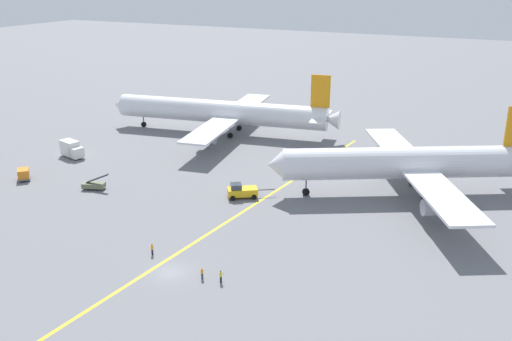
% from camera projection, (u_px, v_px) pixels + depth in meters
% --- Properties ---
extents(ground_plane, '(600.00, 600.00, 0.00)m').
position_uv_depth(ground_plane, '(170.00, 272.00, 73.73)').
color(ground_plane, slate).
extents(taxiway_stripe, '(12.40, 119.46, 0.01)m').
position_uv_depth(taxiway_stripe, '(200.00, 239.00, 82.80)').
color(taxiway_stripe, yellow).
rests_on(taxiway_stripe, ground).
extents(airliner_at_gate_left, '(57.60, 49.59, 15.56)m').
position_uv_depth(airliner_at_gate_left, '(222.00, 112.00, 134.87)').
color(airliner_at_gate_left, silver).
rests_on(airliner_at_gate_left, ground).
extents(airliner_being_pushed, '(44.52, 45.93, 15.79)m').
position_uv_depth(airliner_being_pushed, '(406.00, 163.00, 97.83)').
color(airliner_being_pushed, silver).
rests_on(airliner_being_pushed, ground).
extents(pushback_tug, '(7.68, 5.83, 2.93)m').
position_uv_depth(pushback_tug, '(242.00, 191.00, 97.62)').
color(pushback_tug, gold).
rests_on(pushback_tug, ground).
extents(gse_container_dolly_flat, '(3.83, 3.81, 2.15)m').
position_uv_depth(gse_container_dolly_flat, '(24.00, 174.00, 105.87)').
color(gse_container_dolly_flat, slate).
rests_on(gse_container_dolly_flat, ground).
extents(gse_belt_loader_portside, '(5.04, 3.07, 3.02)m').
position_uv_depth(gse_belt_loader_portside, '(94.00, 185.00, 101.48)').
color(gse_belt_loader_portside, '#666B4C').
rests_on(gse_belt_loader_portside, ground).
extents(gse_catering_truck_tall, '(6.27, 3.87, 3.50)m').
position_uv_depth(gse_catering_truck_tall, '(72.00, 149.00, 118.68)').
color(gse_catering_truck_tall, silver).
rests_on(gse_catering_truck_tall, ground).
extents(ground_crew_marshaller_foreground, '(0.36, 0.36, 1.70)m').
position_uv_depth(ground_crew_marshaller_foreground, '(152.00, 249.00, 77.96)').
color(ground_crew_marshaller_foreground, black).
rests_on(ground_crew_marshaller_foreground, ground).
extents(ground_crew_wing_walker_right, '(0.36, 0.36, 1.57)m').
position_uv_depth(ground_crew_wing_walker_right, '(202.00, 273.00, 71.93)').
color(ground_crew_wing_walker_right, '#2D3351').
rests_on(ground_crew_wing_walker_right, ground).
extents(ground_crew_ramp_agent_by_cones, '(0.49, 0.36, 1.72)m').
position_uv_depth(ground_crew_ramp_agent_by_cones, '(221.00, 276.00, 71.00)').
color(ground_crew_ramp_agent_by_cones, black).
rests_on(ground_crew_ramp_agent_by_cones, ground).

